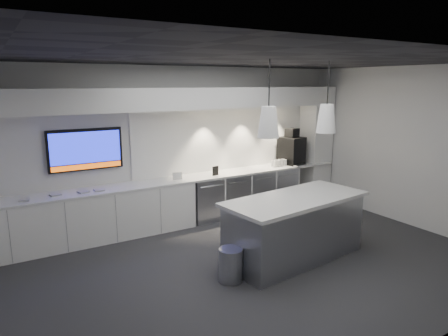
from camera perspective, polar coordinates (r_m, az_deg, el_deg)
floor at (r=6.27m, az=4.74°, el=-13.32°), size 7.00×7.00×0.00m
ceiling at (r=5.67m, az=5.28°, el=15.23°), size 7.00×7.00×0.00m
wall_back at (r=7.91m, az=-5.65°, el=3.41°), size 7.00×0.00×7.00m
wall_front at (r=4.10m, az=25.98°, el=-5.96°), size 7.00×0.00×7.00m
wall_right at (r=8.31m, az=25.02°, el=2.74°), size 0.00×7.00×7.00m
back_counter at (r=7.75m, az=-4.53°, el=-1.43°), size 6.80×0.65×0.04m
left_base_cabinets at (r=7.30m, az=-16.95°, el=-6.46°), size 3.30×0.63×0.86m
fridge_unit_a at (r=7.97m, az=-2.86°, el=-4.40°), size 0.60×0.61×0.85m
fridge_unit_b at (r=8.27m, az=1.00°, el=-3.77°), size 0.60×0.61×0.85m
fridge_unit_c at (r=8.61m, az=4.57°, el=-3.17°), size 0.60×0.61×0.85m
fridge_unit_d at (r=8.98m, az=7.85°, el=-2.61°), size 0.60×0.61×0.85m
backsplash at (r=8.47m, az=1.78°, el=4.37°), size 4.60×0.03×1.30m
soffit at (r=7.56m, az=-4.81°, el=9.88°), size 6.90×0.60×0.40m
column at (r=9.51m, az=12.92°, el=3.40°), size 0.55×0.55×2.60m
wall_tv at (r=7.26m, az=-19.17°, el=2.50°), size 1.25×0.07×0.72m
island at (r=6.32m, az=10.05°, el=-8.37°), size 2.42×1.25×0.98m
bin at (r=5.64m, az=0.95°, el=-13.66°), size 0.44×0.44×0.47m
coffee_machine at (r=9.05m, az=9.62°, el=2.65°), size 0.52×0.67×0.80m
sign_black at (r=7.85m, az=-1.23°, el=-0.39°), size 0.14×0.04×0.18m
sign_white at (r=7.55m, az=-6.67°, el=-1.13°), size 0.18×0.07×0.14m
cup_cluster at (r=8.79m, az=7.85°, el=0.71°), size 0.35×0.16×0.14m
tray_a at (r=6.91m, az=-26.70°, el=-4.09°), size 0.18×0.18×0.02m
tray_b at (r=7.01m, az=-22.97°, el=-3.53°), size 0.18×0.18×0.02m
tray_c at (r=7.03m, az=-19.46°, el=-3.23°), size 0.19×0.19×0.02m
tray_d at (r=7.07m, az=-17.41°, el=-3.01°), size 0.16×0.16×0.02m
pendant_left at (r=5.60m, az=6.37°, el=6.57°), size 0.30×0.30×1.14m
pendant_right at (r=6.33m, az=14.42°, el=6.89°), size 0.30×0.30×1.14m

